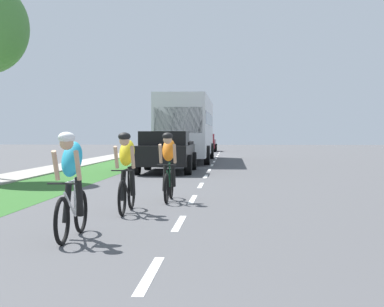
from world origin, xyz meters
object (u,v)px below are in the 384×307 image
Objects in this scene: cyclist_distant at (169,166)px; pickup_black at (166,152)px; cyclist_lead at (71,184)px; cyclist_trailing at (127,171)px; bus_white at (187,126)px; sedan_maroon at (205,142)px.

pickup_black is (-1.15, 10.03, 0.02)m from cyclist_distant.
cyclist_lead is at bearing -100.58° from cyclist_distant.
cyclist_trailing is 21.50m from bus_white.
cyclist_lead and cyclist_distant have the same top height.
pickup_black reaches higher than cyclist_trailing.
sedan_maroon is (-0.14, 39.84, -0.04)m from cyclist_trailing.
cyclist_lead is 2.94m from cyclist_trailing.
cyclist_lead is 1.00× the size of cyclist_trailing.
cyclist_lead reaches higher than sedan_maroon.
cyclist_trailing is 39.84m from sedan_maroon.
cyclist_distant is (0.62, 2.01, 0.00)m from cyclist_trailing.
cyclist_lead is 14.98m from pickup_black.
bus_white is (-0.37, 21.47, 1.17)m from cyclist_trailing.
cyclist_lead is 0.40× the size of sedan_maroon.
cyclist_trailing is at bearing -87.49° from pickup_black.
pickup_black is 0.44× the size of bus_white.
sedan_maroon is at bearing 89.20° from pickup_black.
cyclist_lead and cyclist_trailing have the same top height.
pickup_black is at bearing -90.96° from bus_white.
pickup_black is (-0.53, 12.05, 0.02)m from cyclist_trailing.
cyclist_lead is at bearing -95.95° from cyclist_trailing.
cyclist_trailing is 1.00× the size of cyclist_distant.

